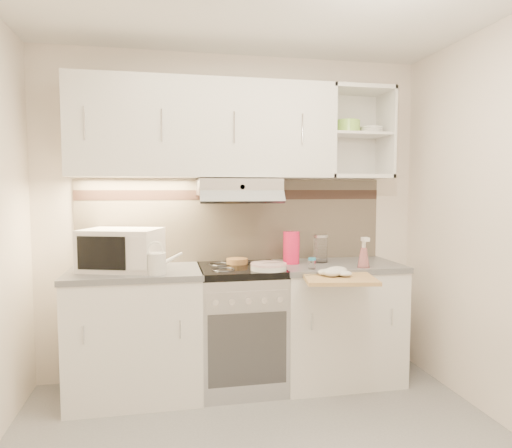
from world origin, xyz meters
The scene contains 16 objects.
room_shell centered at (0.00, 0.37, 1.63)m, with size 3.04×2.84×2.52m.
base_cabinet_left centered at (-0.75, 1.10, 0.43)m, with size 0.90×0.60×0.86m, color white.
worktop_left centered at (-0.75, 1.10, 0.88)m, with size 0.92×0.62×0.04m, color slate.
base_cabinet_right centered at (0.75, 1.10, 0.43)m, with size 0.90×0.60×0.86m, color white.
worktop_right centered at (0.75, 1.10, 0.88)m, with size 0.92×0.62×0.04m, color slate.
electric_range centered at (0.00, 1.10, 0.45)m, with size 0.60×0.60×0.90m.
microwave centered at (-0.84, 1.11, 1.04)m, with size 0.60×0.52×0.29m.
watering_can centered at (-0.59, 0.91, 0.98)m, with size 0.25×0.14×0.22m.
plate_stack centered at (0.17, 0.92, 0.92)m, with size 0.25×0.25×0.05m.
bread_loaf centered at (-0.01, 1.22, 0.92)m, with size 0.16×0.16×0.04m, color #9E563A.
pink_pitcher centered at (0.40, 1.16, 1.02)m, with size 0.13×0.12×0.25m.
glass_jar centered at (0.64, 1.17, 1.01)m, with size 0.11×0.11×0.21m.
spice_jar centered at (0.48, 0.89, 0.94)m, with size 0.05×0.05×0.08m.
spray_bottle centered at (0.86, 0.88, 0.99)m, with size 0.09×0.09×0.24m.
cutting_board centered at (0.59, 0.67, 0.87)m, with size 0.46×0.41×0.03m, color #A57F4D.
dish_towel centered at (0.57, 0.69, 0.92)m, with size 0.25×0.21×0.07m, color silver, non-canonical shape.
Camera 1 is at (-0.53, -2.16, 1.46)m, focal length 32.00 mm.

